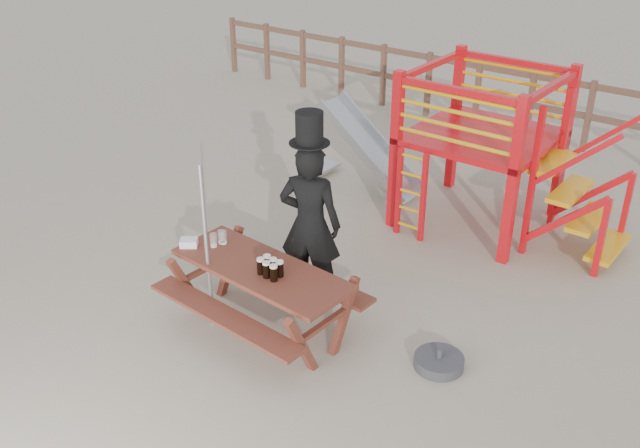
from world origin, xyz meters
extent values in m
plane|color=tan|center=(0.00, 0.00, 0.00)|extent=(60.00, 60.00, 0.00)
cube|color=brown|center=(0.00, 7.00, 1.10)|extent=(15.00, 0.06, 0.10)
cube|color=brown|center=(0.00, 7.00, 0.60)|extent=(15.00, 0.06, 0.10)
cube|color=brown|center=(-7.50, 7.00, 0.60)|extent=(0.09, 0.09, 1.20)
cube|color=brown|center=(-6.50, 7.00, 0.60)|extent=(0.09, 0.09, 1.20)
cube|color=brown|center=(-5.50, 7.00, 0.60)|extent=(0.09, 0.09, 1.20)
cube|color=brown|center=(-4.50, 7.00, 0.60)|extent=(0.09, 0.09, 1.20)
cube|color=brown|center=(-3.50, 7.00, 0.60)|extent=(0.09, 0.09, 1.20)
cube|color=brown|center=(-2.50, 7.00, 0.60)|extent=(0.09, 0.09, 1.20)
cube|color=brown|center=(-1.50, 7.00, 0.60)|extent=(0.09, 0.09, 1.20)
cube|color=brown|center=(-0.50, 7.00, 0.60)|extent=(0.09, 0.09, 1.20)
cube|color=brown|center=(0.50, 7.00, 0.60)|extent=(0.09, 0.09, 1.20)
cube|color=red|center=(-0.60, 2.80, 1.05)|extent=(0.12, 0.12, 2.10)
cube|color=red|center=(1.00, 2.80, 1.05)|extent=(0.12, 0.12, 2.10)
cube|color=red|center=(-0.60, 4.40, 1.05)|extent=(0.12, 0.12, 2.10)
cube|color=red|center=(1.00, 4.40, 1.05)|extent=(0.12, 0.12, 2.10)
cube|color=red|center=(0.20, 3.60, 1.20)|extent=(1.72, 1.72, 0.08)
cube|color=red|center=(0.20, 2.80, 2.00)|extent=(1.60, 0.08, 0.08)
cube|color=red|center=(0.20, 4.40, 2.00)|extent=(1.60, 0.08, 0.08)
cube|color=red|center=(-0.60, 3.60, 2.00)|extent=(0.08, 1.60, 0.08)
cube|color=red|center=(1.00, 3.60, 2.00)|extent=(0.08, 1.60, 0.08)
cylinder|color=#E9A613|center=(0.20, 2.80, 1.38)|extent=(1.50, 0.05, 0.05)
cylinder|color=#E9A613|center=(0.20, 4.40, 1.38)|extent=(1.50, 0.05, 0.05)
cylinder|color=#E9A613|center=(0.20, 2.80, 1.56)|extent=(1.50, 0.05, 0.05)
cylinder|color=#E9A613|center=(0.20, 4.40, 1.56)|extent=(1.50, 0.05, 0.05)
cylinder|color=#E9A613|center=(0.20, 2.80, 1.74)|extent=(1.50, 0.05, 0.05)
cylinder|color=#E9A613|center=(0.20, 4.40, 1.74)|extent=(1.50, 0.05, 0.05)
cylinder|color=#E9A613|center=(0.20, 2.80, 1.92)|extent=(1.50, 0.05, 0.05)
cylinder|color=#E9A613|center=(0.20, 4.40, 1.92)|extent=(1.50, 0.05, 0.05)
cube|color=red|center=(-0.43, 2.65, 0.60)|extent=(0.06, 0.06, 1.20)
cube|color=red|center=(-0.07, 2.65, 0.60)|extent=(0.06, 0.06, 1.20)
cylinder|color=#E9A613|center=(-0.25, 2.65, 0.15)|extent=(0.36, 0.04, 0.04)
cylinder|color=#E9A613|center=(-0.25, 2.65, 0.39)|extent=(0.36, 0.04, 0.04)
cylinder|color=#E9A613|center=(-0.25, 2.65, 0.63)|extent=(0.36, 0.04, 0.04)
cylinder|color=#E9A613|center=(-0.25, 2.65, 0.87)|extent=(0.36, 0.04, 0.04)
cylinder|color=#E9A613|center=(-0.25, 2.65, 1.11)|extent=(0.36, 0.04, 0.04)
cube|color=#E9A613|center=(1.15, 3.60, 1.08)|extent=(0.30, 0.90, 0.06)
cube|color=#E9A613|center=(1.43, 3.60, 0.78)|extent=(0.30, 0.90, 0.06)
cube|color=#E9A613|center=(1.71, 3.60, 0.48)|extent=(0.30, 0.90, 0.06)
cube|color=#E9A613|center=(1.99, 3.60, 0.18)|extent=(0.30, 0.90, 0.06)
cube|color=red|center=(1.55, 3.15, 0.60)|extent=(0.95, 0.08, 0.86)
cube|color=red|center=(1.55, 4.05, 0.60)|extent=(0.95, 0.08, 0.86)
cube|color=#ACAFB3|center=(-1.50, 3.60, 0.62)|extent=(1.53, 0.55, 1.21)
cube|color=#ACAFB3|center=(-1.50, 3.33, 0.66)|extent=(1.58, 0.04, 1.28)
cube|color=#ACAFB3|center=(-1.50, 3.87, 0.66)|extent=(1.58, 0.04, 1.28)
cube|color=#ACAFB3|center=(-2.40, 3.60, 0.10)|extent=(0.35, 0.55, 0.05)
cube|color=brown|center=(-0.40, -0.02, 0.72)|extent=(1.97, 0.82, 0.05)
cube|color=brown|center=(-0.43, -0.55, 0.43)|extent=(1.94, 0.36, 0.04)
cube|color=brown|center=(-0.37, 0.51, 0.43)|extent=(1.94, 0.36, 0.04)
cube|color=brown|center=(-1.22, 0.02, 0.35)|extent=(0.13, 1.16, 0.70)
cube|color=brown|center=(0.42, -0.06, 0.35)|extent=(0.13, 1.16, 0.70)
imported|color=black|center=(-0.36, 0.74, 0.93)|extent=(0.79, 0.66, 1.85)
cube|color=#0B7D22|center=(-0.42, 0.87, 1.15)|extent=(0.08, 0.05, 0.43)
cylinder|color=black|center=(-0.36, 0.74, 1.86)|extent=(0.42, 0.42, 0.01)
cylinder|color=black|center=(-0.36, 0.74, 2.02)|extent=(0.28, 0.28, 0.32)
cube|color=white|center=(-0.41, 0.87, 2.14)|extent=(0.14, 0.06, 0.04)
cylinder|color=#B2B2B7|center=(-0.87, -0.29, 0.92)|extent=(0.04, 0.04, 1.83)
cylinder|color=#39393E|center=(1.37, 0.55, 0.06)|extent=(0.49, 0.49, 0.11)
cylinder|color=#39393E|center=(1.37, 0.55, 0.16)|extent=(0.06, 0.06, 0.09)
cube|color=white|center=(-1.29, -0.16, 0.79)|extent=(0.23, 0.22, 0.08)
cylinder|color=black|center=(-0.32, -0.11, 0.82)|extent=(0.08, 0.08, 0.15)
cylinder|color=#FAEECC|center=(-0.32, -0.11, 0.91)|extent=(0.08, 0.08, 0.02)
cylinder|color=black|center=(-0.23, -0.13, 0.82)|extent=(0.08, 0.08, 0.15)
cylinder|color=#FAEECC|center=(-0.23, -0.13, 0.91)|extent=(0.08, 0.08, 0.02)
cylinder|color=black|center=(-0.13, -0.13, 0.82)|extent=(0.08, 0.08, 0.15)
cylinder|color=#FAEECC|center=(-0.13, -0.13, 0.91)|extent=(0.08, 0.08, 0.02)
cylinder|color=black|center=(-0.31, -0.02, 0.82)|extent=(0.08, 0.08, 0.15)
cylinder|color=#FAEECC|center=(-0.31, -0.02, 0.91)|extent=(0.08, 0.08, 0.02)
cylinder|color=black|center=(-0.22, -0.03, 0.82)|extent=(0.08, 0.08, 0.15)
cylinder|color=#FAEECC|center=(-0.22, -0.03, 0.91)|extent=(0.08, 0.08, 0.02)
cylinder|color=black|center=(-0.14, -0.03, 0.82)|extent=(0.08, 0.08, 0.15)
cylinder|color=#FAEECC|center=(-0.14, -0.03, 0.91)|extent=(0.08, 0.08, 0.02)
cylinder|color=silver|center=(-1.04, 0.10, 0.82)|extent=(0.08, 0.08, 0.15)
cylinder|color=#FAEECC|center=(-1.04, 0.10, 0.76)|extent=(0.07, 0.07, 0.02)
cylinder|color=silver|center=(-1.08, 0.00, 0.82)|extent=(0.08, 0.08, 0.15)
cylinder|color=#FAEECC|center=(-1.08, 0.00, 0.76)|extent=(0.07, 0.07, 0.02)
cylinder|color=silver|center=(-1.06, 0.10, 0.82)|extent=(0.08, 0.08, 0.15)
cylinder|color=#FAEECC|center=(-1.06, 0.10, 0.76)|extent=(0.07, 0.07, 0.02)
camera|label=1|loc=(3.81, -4.51, 4.45)|focal=40.00mm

